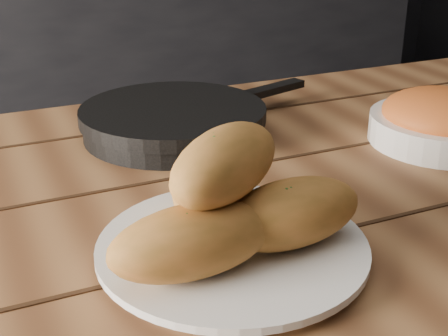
{
  "coord_description": "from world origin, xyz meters",
  "views": [
    {
      "loc": [
        -0.27,
        -0.56,
        1.08
      ],
      "look_at": [
        -0.04,
        -0.06,
        0.84
      ],
      "focal_mm": 50.0,
      "sensor_mm": 36.0,
      "label": 1
    }
  ],
  "objects_px": {
    "table": "(257,267)",
    "skillet": "(174,120)",
    "bread_rolls": "(229,202)",
    "bowl": "(445,121)",
    "plate": "(232,250)"
  },
  "relations": [
    {
      "from": "plate",
      "to": "bowl",
      "type": "xyz_separation_m",
      "value": [
        0.41,
        0.16,
        0.02
      ]
    },
    {
      "from": "plate",
      "to": "bowl",
      "type": "distance_m",
      "value": 0.45
    },
    {
      "from": "table",
      "to": "bowl",
      "type": "relative_size",
      "value": 7.35
    },
    {
      "from": "plate",
      "to": "bowl",
      "type": "height_order",
      "value": "bowl"
    },
    {
      "from": "plate",
      "to": "skillet",
      "type": "xyz_separation_m",
      "value": [
        0.07,
        0.35,
        0.01
      ]
    },
    {
      "from": "bowl",
      "to": "table",
      "type": "bearing_deg",
      "value": -169.71
    },
    {
      "from": "table",
      "to": "bread_rolls",
      "type": "distance_m",
      "value": 0.21
    },
    {
      "from": "bread_rolls",
      "to": "plate",
      "type": "bearing_deg",
      "value": 30.96
    },
    {
      "from": "bread_rolls",
      "to": "bowl",
      "type": "height_order",
      "value": "bread_rolls"
    },
    {
      "from": "table",
      "to": "bowl",
      "type": "xyz_separation_m",
      "value": [
        0.33,
        0.06,
        0.13
      ]
    },
    {
      "from": "table",
      "to": "skillet",
      "type": "distance_m",
      "value": 0.27
    },
    {
      "from": "bread_rolls",
      "to": "bowl",
      "type": "xyz_separation_m",
      "value": [
        0.42,
        0.17,
        -0.03
      ]
    },
    {
      "from": "skillet",
      "to": "bowl",
      "type": "xyz_separation_m",
      "value": [
        0.35,
        -0.19,
        0.01
      ]
    },
    {
      "from": "plate",
      "to": "bread_rolls",
      "type": "height_order",
      "value": "bread_rolls"
    },
    {
      "from": "plate",
      "to": "bowl",
      "type": "bearing_deg",
      "value": 21.55
    }
  ]
}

